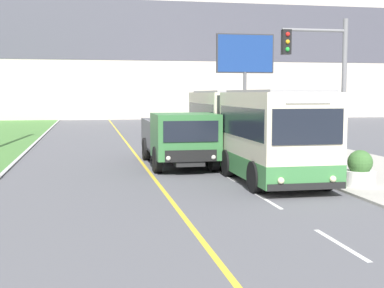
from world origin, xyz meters
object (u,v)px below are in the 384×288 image
city_bus (247,130)px  planter_round_second (304,155)px  traffic_light_mast (325,80)px  planter_round_near (360,170)px  dump_truck (181,139)px  billboard_large (245,58)px

city_bus → planter_round_second: size_ratio=10.22×
traffic_light_mast → planter_round_second: (0.88, 3.71, -2.95)m
planter_round_near → city_bus: bearing=117.6°
city_bus → dump_truck: bearing=155.3°
dump_truck → traffic_light_mast: 6.97m
city_bus → planter_round_second: 2.57m
billboard_large → traffic_light_mast: bearing=-99.2°
planter_round_second → billboard_large: bearing=81.8°
dump_truck → planter_round_near: size_ratio=6.05×
billboard_large → planter_round_second: bearing=-98.2°
dump_truck → city_bus: bearing=-24.7°
city_bus → planter_round_near: city_bus is taller
city_bus → dump_truck: (-2.53, 1.17, -0.44)m
planter_round_near → planter_round_second: bearing=91.6°
traffic_light_mast → planter_round_second: traffic_light_mast is taller
city_bus → planter_round_near: size_ratio=10.43×
billboard_large → city_bus: bearing=-106.2°
traffic_light_mast → city_bus: bearing=109.6°
dump_truck → planter_round_near: dump_truck is taller
dump_truck → planter_round_second: size_ratio=5.93×
planter_round_near → traffic_light_mast: bearing=148.5°
billboard_large → planter_round_second: (-2.38, -16.52, -4.94)m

